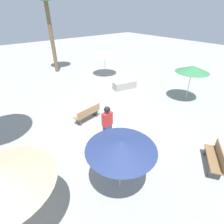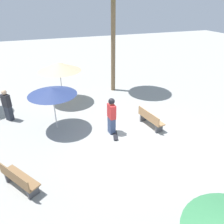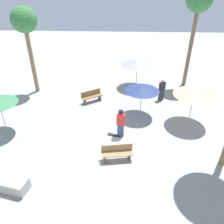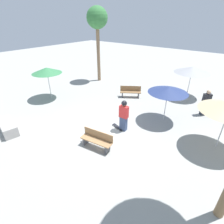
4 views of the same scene
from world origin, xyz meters
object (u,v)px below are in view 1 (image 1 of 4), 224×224
at_px(shade_umbrella_white, 105,54).
at_px(concrete_ledge, 125,85).
at_px(skater_main, 107,122).
at_px(shade_umbrella_navy, 121,145).
at_px(shade_umbrella_green, 193,69).
at_px(skateboard, 113,134).
at_px(bench_near, 215,159).
at_px(bench_far, 88,114).
at_px(shade_umbrella_tan, 0,176).

bearing_deg(shade_umbrella_white, concrete_ledge, 167.56).
bearing_deg(skater_main, shade_umbrella_navy, -122.33).
relative_size(skater_main, shade_umbrella_green, 0.76).
xyz_separation_m(skateboard, bench_near, (-4.13, -1.84, 0.37)).
bearing_deg(shade_umbrella_white, bench_far, 135.61).
height_order(skater_main, shade_umbrella_white, shade_umbrella_white).
relative_size(shade_umbrella_navy, shade_umbrella_tan, 0.89).
bearing_deg(shade_umbrella_green, shade_umbrella_navy, 105.73).
height_order(shade_umbrella_green, shade_umbrella_tan, shade_umbrella_tan).
height_order(bench_near, shade_umbrella_white, shade_umbrella_white).
distance_m(bench_far, shade_umbrella_white, 8.05).
bearing_deg(shade_umbrella_navy, shade_umbrella_green, -74.27).
bearing_deg(shade_umbrella_green, bench_far, 72.93).
bearing_deg(bench_near, shade_umbrella_navy, 120.36).
xyz_separation_m(concrete_ledge, shade_umbrella_navy, (-6.45, 6.19, 1.67)).
bearing_deg(shade_umbrella_green, concrete_ledge, 26.16).
distance_m(bench_near, shade_umbrella_white, 12.31).
relative_size(shade_umbrella_white, shade_umbrella_tan, 0.93).
relative_size(skateboard, bench_near, 0.52).
xyz_separation_m(concrete_ledge, shade_umbrella_green, (-4.13, -2.03, 1.87)).
bearing_deg(bench_near, shade_umbrella_tan, 125.31).
bearing_deg(skater_main, shade_umbrella_white, 49.84).
xyz_separation_m(skateboard, shade_umbrella_green, (-0.14, -6.54, 2.10)).
distance_m(skater_main, bench_near, 4.67).
distance_m(skateboard, shade_umbrella_navy, 3.53).
height_order(concrete_ledge, shade_umbrella_navy, shade_umbrella_navy).
bearing_deg(shade_umbrella_tan, concrete_ledge, -58.53).
distance_m(concrete_ledge, shade_umbrella_white, 4.04).
bearing_deg(skateboard, concrete_ledge, 57.79).
xyz_separation_m(skater_main, shade_umbrella_tan, (-1.62, 4.38, 1.25)).
height_order(bench_far, shade_umbrella_white, shade_umbrella_white).
bearing_deg(shade_umbrella_tan, bench_near, -110.49).
bearing_deg(concrete_ledge, skater_main, 129.71).
xyz_separation_m(shade_umbrella_navy, shade_umbrella_tan, (0.79, 3.06, 0.26)).
relative_size(bench_far, shade_umbrella_navy, 0.73).
bearing_deg(skateboard, skater_main, -155.84).
height_order(shade_umbrella_navy, shade_umbrella_tan, shade_umbrella_tan).
xyz_separation_m(skater_main, skateboard, (0.05, -0.36, -0.91)).
relative_size(concrete_ledge, bench_near, 1.23).
relative_size(skater_main, concrete_ledge, 0.93).
bearing_deg(skateboard, shade_umbrella_navy, -108.16).
bearing_deg(shade_umbrella_tan, skater_main, -69.75).
distance_m(bench_far, shade_umbrella_green, 7.28).
height_order(shade_umbrella_green, shade_umbrella_navy, shade_umbrella_green).
xyz_separation_m(bench_near, shade_umbrella_navy, (1.68, 3.52, 1.53)).
bearing_deg(shade_umbrella_white, skateboard, 145.05).
relative_size(bench_far, shade_umbrella_tan, 0.65).
height_order(bench_far, shade_umbrella_green, shade_umbrella_green).
bearing_deg(shade_umbrella_tan, skateboard, -70.64).
bearing_deg(shade_umbrella_green, skater_main, 89.27).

